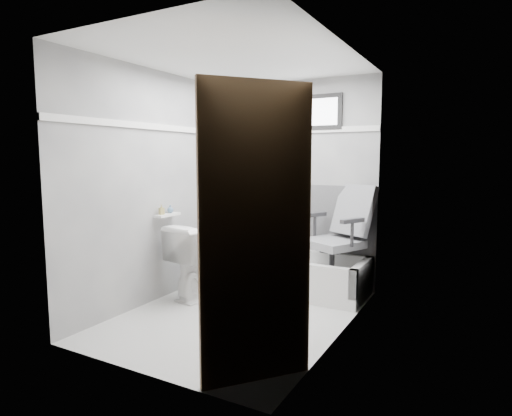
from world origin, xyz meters
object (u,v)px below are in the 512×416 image
Objects in this scene: door at (270,247)px; soap_bottle_b at (170,209)px; office_chair at (332,236)px; toilet at (203,261)px; bathtub at (299,274)px; soap_bottle_a at (162,210)px.

soap_bottle_b is at bearing 143.37° from door.
office_chair is at bearing 99.53° from door.
office_chair is at bearing 27.80° from soap_bottle_b.
bathtub is at bearing -132.90° from toilet.
toilet reaches higher than bathtub.
soap_bottle_a is (-1.17, -0.92, 0.76)m from bathtub.
office_chair reaches higher than toilet.
soap_bottle_b is (-1.92, 1.43, -0.04)m from door.
door is at bearing -53.67° from office_chair.
bathtub is 17.70× the size of soap_bottle_b.
soap_bottle_a is at bearing 51.84° from toilet.
office_chair is 10.28× the size of soap_bottle_a.
office_chair is at bearing 4.83° from bathtub.
door is (0.75, -2.21, 0.79)m from bathtub.
soap_bottle_b is (0.00, 0.14, -0.01)m from soap_bottle_a.
bathtub is 13.97× the size of soap_bottle_a.
soap_bottle_b is (-1.54, -0.81, 0.29)m from office_chair.
office_chair is 1.37× the size of toilet.
soap_bottle_b reaches higher than toilet.
office_chair is (0.37, 0.03, 0.46)m from bathtub.
soap_bottle_b is (-1.17, -0.78, 0.75)m from bathtub.
door is 23.60× the size of soap_bottle_b.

